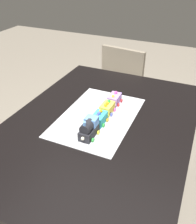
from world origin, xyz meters
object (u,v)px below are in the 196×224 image
cake_locomotive (89,129)px  cake_car_caboose_turquoise (100,118)px  cake_car_flatbed_lemon (108,108)px  cake_car_gondola_lavender (115,99)px  dining_table (100,137)px  chair (126,84)px

cake_locomotive → cake_car_caboose_turquoise: size_ratio=1.40×
cake_car_flatbed_lemon → cake_car_gondola_lavender: size_ratio=1.00×
cake_car_caboose_turquoise → cake_car_gondola_lavender: bearing=0.0°
dining_table → cake_car_caboose_turquoise: size_ratio=14.00×
chair → cake_locomotive: 1.23m
dining_table → cake_car_gondola_lavender: cake_car_gondola_lavender is taller
dining_table → chair: (1.03, 0.17, -0.16)m
cake_car_caboose_turquoise → cake_car_gondola_lavender: same height
cake_car_flatbed_lemon → cake_car_gondola_lavender: same height
cake_car_caboose_turquoise → cake_car_gondola_lavender: size_ratio=1.00×
cake_locomotive → dining_table: bearing=1.5°
chair → cake_car_gondola_lavender: size_ratio=8.60×
dining_table → cake_car_flatbed_lemon: (0.11, -0.00, 0.14)m
dining_table → cake_car_flatbed_lemon: 0.18m
cake_car_flatbed_lemon → dining_table: bearing=178.2°
cake_car_flatbed_lemon → cake_locomotive: bearing=180.0°
chair → cake_car_gondola_lavender: chair is taller
chair → cake_car_caboose_turquoise: bearing=106.8°
chair → cake_car_caboose_turquoise: 1.10m
dining_table → chair: chair is taller
cake_locomotive → cake_car_gondola_lavender: 0.37m
cake_car_caboose_turquoise → cake_car_flatbed_lemon: bearing=0.0°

